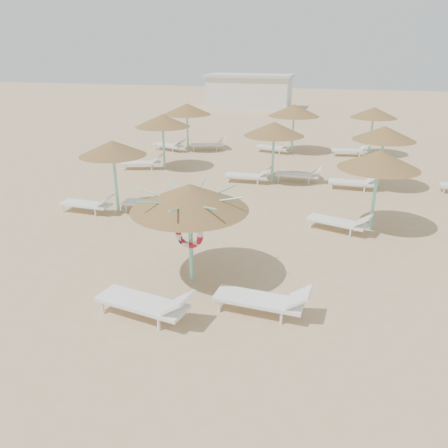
# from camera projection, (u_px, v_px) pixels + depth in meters

# --- Properties ---
(ground) EXTENTS (120.00, 120.00, 0.00)m
(ground) POSITION_uv_depth(u_px,v_px,m) (203.00, 281.00, 11.34)
(ground) COLOR tan
(ground) RESTS_ON ground
(main_palapa) EXTENTS (2.92, 2.92, 2.62)m
(main_palapa) POSITION_uv_depth(u_px,v_px,m) (189.00, 198.00, 10.58)
(main_palapa) COLOR #7DD9C3
(main_palapa) RESTS_ON ground
(lounger_main_a) EXTENTS (2.37, 1.09, 0.83)m
(lounger_main_a) POSITION_uv_depth(u_px,v_px,m) (147.00, 303.00, 9.65)
(lounger_main_a) COLOR white
(lounger_main_a) RESTS_ON ground
(lounger_main_b) EXTENTS (2.22, 0.81, 0.79)m
(lounger_main_b) POSITION_uv_depth(u_px,v_px,m) (265.00, 300.00, 9.82)
(lounger_main_b) COLOR white
(lounger_main_b) RESTS_ON ground
(palapa_field) EXTENTS (18.88, 14.31, 2.72)m
(palapa_field) POSITION_uv_depth(u_px,v_px,m) (308.00, 129.00, 19.40)
(palapa_field) COLOR #7DD9C3
(palapa_field) RESTS_ON ground
(service_hut) EXTENTS (8.40, 4.40, 3.25)m
(service_hut) POSITION_uv_depth(u_px,v_px,m) (250.00, 91.00, 43.53)
(service_hut) COLOR silver
(service_hut) RESTS_ON ground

